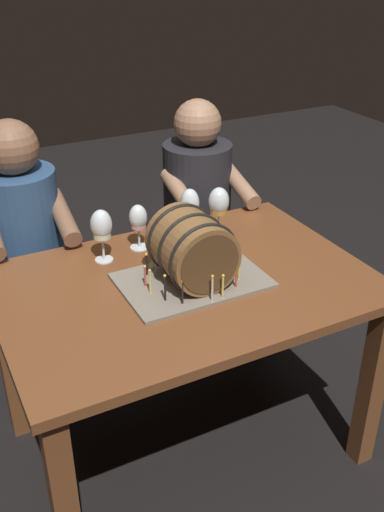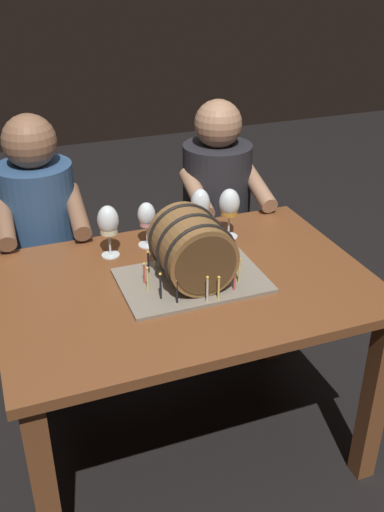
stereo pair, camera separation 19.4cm
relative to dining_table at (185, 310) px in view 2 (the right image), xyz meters
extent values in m
plane|color=black|center=(0.00, 0.00, -0.64)|extent=(8.00, 8.00, 0.00)
cube|color=brown|center=(0.00, 0.00, 0.10)|extent=(1.26, 0.87, 0.03)
cube|color=brown|center=(-0.57, -0.37, -0.28)|extent=(0.07, 0.07, 0.72)
cube|color=brown|center=(0.57, -0.37, -0.28)|extent=(0.07, 0.07, 0.72)
cube|color=brown|center=(-0.57, 0.37, -0.28)|extent=(0.07, 0.07, 0.72)
cube|color=brown|center=(0.57, 0.37, -0.28)|extent=(0.07, 0.07, 0.72)
cube|color=gray|center=(0.02, -0.02, 0.13)|extent=(0.49, 0.33, 0.01)
cylinder|color=brown|center=(0.02, -0.02, 0.25)|extent=(0.23, 0.25, 0.23)
cylinder|color=#4F371E|center=(0.02, -0.14, 0.25)|extent=(0.21, 0.00, 0.21)
cylinder|color=#4F371E|center=(0.02, 0.11, 0.25)|extent=(0.21, 0.00, 0.21)
torus|color=black|center=(0.02, -0.10, 0.25)|extent=(0.25, 0.01, 0.25)
torus|color=black|center=(0.02, -0.02, 0.25)|extent=(0.25, 0.01, 0.25)
torus|color=black|center=(0.02, 0.07, 0.25)|extent=(0.25, 0.01, 0.25)
cylinder|color=#D64C47|center=(0.18, 0.00, 0.17)|extent=(0.01, 0.01, 0.08)
sphere|color=#F9C64C|center=(0.18, 0.00, 0.22)|extent=(0.01, 0.01, 0.01)
cylinder|color=silver|center=(0.16, 0.06, 0.16)|extent=(0.01, 0.01, 0.06)
sphere|color=#F9C64C|center=(0.16, 0.06, 0.20)|extent=(0.01, 0.01, 0.01)
cylinder|color=#D64C47|center=(0.12, 0.10, 0.17)|extent=(0.01, 0.01, 0.08)
sphere|color=#F9C64C|center=(0.12, 0.10, 0.22)|extent=(0.01, 0.01, 0.01)
cylinder|color=#D64C47|center=(0.07, 0.13, 0.17)|extent=(0.01, 0.01, 0.07)
sphere|color=#F9C64C|center=(0.07, 0.13, 0.21)|extent=(0.01, 0.01, 0.01)
cylinder|color=#EAD666|center=(-0.02, 0.13, 0.17)|extent=(0.01, 0.01, 0.08)
sphere|color=#F9C64C|center=(-0.02, 0.13, 0.22)|extent=(0.01, 0.01, 0.01)
cylinder|color=#EAD666|center=(-0.07, 0.11, 0.16)|extent=(0.01, 0.01, 0.06)
sphere|color=#F9C64C|center=(-0.07, 0.11, 0.20)|extent=(0.01, 0.01, 0.01)
cylinder|color=black|center=(-0.11, 0.08, 0.17)|extent=(0.01, 0.01, 0.07)
sphere|color=#F9C64C|center=(-0.11, 0.08, 0.21)|extent=(0.01, 0.01, 0.01)
cylinder|color=#D64C47|center=(-0.14, 0.01, 0.17)|extent=(0.01, 0.01, 0.07)
sphere|color=#F9C64C|center=(-0.14, 0.01, 0.21)|extent=(0.01, 0.01, 0.01)
cylinder|color=#EAD666|center=(-0.14, -0.03, 0.17)|extent=(0.01, 0.01, 0.08)
sphere|color=#F9C64C|center=(-0.14, -0.03, 0.21)|extent=(0.01, 0.01, 0.01)
cylinder|color=black|center=(-0.12, -0.10, 0.17)|extent=(0.01, 0.01, 0.08)
sphere|color=#F9C64C|center=(-0.12, -0.10, 0.22)|extent=(0.01, 0.01, 0.01)
cylinder|color=black|center=(-0.08, -0.14, 0.17)|extent=(0.01, 0.01, 0.08)
sphere|color=#F9C64C|center=(-0.08, -0.14, 0.21)|extent=(0.01, 0.01, 0.01)
cylinder|color=silver|center=(0.01, -0.17, 0.17)|extent=(0.01, 0.01, 0.08)
sphere|color=#F9C64C|center=(0.01, -0.17, 0.22)|extent=(0.01, 0.01, 0.01)
cylinder|color=#EAD666|center=(0.05, -0.16, 0.17)|extent=(0.01, 0.01, 0.07)
sphere|color=#F9C64C|center=(0.05, -0.16, 0.21)|extent=(0.01, 0.01, 0.01)
cylinder|color=#D64C47|center=(0.12, -0.13, 0.17)|extent=(0.01, 0.01, 0.08)
sphere|color=#F9C64C|center=(0.12, -0.13, 0.22)|extent=(0.01, 0.01, 0.01)
cylinder|color=#EAD666|center=(0.16, -0.09, 0.17)|extent=(0.01, 0.01, 0.08)
sphere|color=#F9C64C|center=(0.16, -0.09, 0.22)|extent=(0.01, 0.01, 0.01)
cylinder|color=white|center=(-0.04, 0.29, 0.12)|extent=(0.07, 0.07, 0.00)
cylinder|color=white|center=(-0.04, 0.29, 0.16)|extent=(0.01, 0.01, 0.08)
ellipsoid|color=white|center=(-0.04, 0.29, 0.25)|extent=(0.07, 0.07, 0.09)
cylinder|color=pink|center=(-0.04, 0.29, 0.22)|extent=(0.05, 0.05, 0.03)
cylinder|color=white|center=(-0.20, 0.26, 0.12)|extent=(0.07, 0.07, 0.00)
cylinder|color=white|center=(-0.20, 0.26, 0.17)|extent=(0.01, 0.01, 0.08)
ellipsoid|color=white|center=(-0.20, 0.26, 0.26)|extent=(0.08, 0.08, 0.11)
cylinder|color=beige|center=(-0.20, 0.26, 0.23)|extent=(0.06, 0.06, 0.04)
cylinder|color=white|center=(0.17, 0.30, 0.12)|extent=(0.07, 0.07, 0.00)
cylinder|color=white|center=(0.17, 0.30, 0.16)|extent=(0.01, 0.01, 0.08)
ellipsoid|color=white|center=(0.17, 0.30, 0.26)|extent=(0.07, 0.07, 0.11)
cylinder|color=maroon|center=(0.17, 0.30, 0.22)|extent=(0.06, 0.06, 0.03)
cylinder|color=white|center=(0.27, 0.25, 0.12)|extent=(0.07, 0.07, 0.00)
cylinder|color=white|center=(0.27, 0.25, 0.17)|extent=(0.01, 0.01, 0.09)
ellipsoid|color=white|center=(0.27, 0.25, 0.27)|extent=(0.08, 0.08, 0.11)
cylinder|color=#C6842D|center=(0.27, 0.25, 0.23)|extent=(0.06, 0.06, 0.03)
cube|color=#1B2D46|center=(-0.40, 0.67, -0.41)|extent=(0.34, 0.32, 0.45)
cylinder|color=#2D4C75|center=(-0.40, 0.67, 0.09)|extent=(0.32, 0.32, 0.55)
sphere|color=brown|center=(-0.40, 0.67, 0.46)|extent=(0.21, 0.21, 0.21)
cylinder|color=brown|center=(-0.26, 0.52, 0.20)|extent=(0.08, 0.31, 0.14)
cylinder|color=brown|center=(-0.54, 0.54, 0.20)|extent=(0.08, 0.31, 0.14)
cube|color=black|center=(0.40, 0.67, -0.41)|extent=(0.34, 0.32, 0.45)
cylinder|color=#232328|center=(0.40, 0.67, 0.08)|extent=(0.33, 0.33, 0.54)
sphere|color=#A87A5B|center=(0.40, 0.67, 0.45)|extent=(0.21, 0.21, 0.21)
cylinder|color=#A87A5B|center=(0.53, 0.52, 0.19)|extent=(0.09, 0.31, 0.14)
cylinder|color=#A87A5B|center=(0.25, 0.54, 0.19)|extent=(0.09, 0.31, 0.14)
camera|label=1|loc=(-0.76, -1.53, 1.15)|focal=41.04mm
camera|label=2|loc=(-0.58, -1.61, 1.15)|focal=41.04mm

